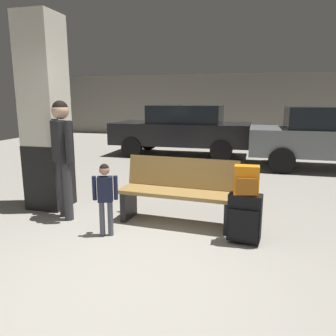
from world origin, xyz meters
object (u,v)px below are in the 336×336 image
Objects in this scene: suitcase at (245,218)px; backpack_bright at (246,180)px; structural_pillar at (45,115)px; bench at (178,191)px; parked_car_far at (182,129)px; child at (105,192)px; parked_car_near at (336,136)px; adult at (63,147)px.

backpack_bright is at bearing -25.21° from suitcase.
structural_pillar reaches higher than suitcase.
backpack_bright is (0.92, -0.48, 0.33)m from bench.
structural_pillar is at bearing 167.70° from backpack_bright.
structural_pillar is 0.71× the size of parked_car_far.
backpack_bright is 6.38m from parked_car_far.
structural_pillar reaches higher than child.
child is 0.22× the size of parked_car_near.
suitcase is 0.15× the size of parked_car_near.
structural_pillar is 1.84m from child.
child is at bearing -27.86° from adult.
suitcase is (3.04, -0.66, -1.13)m from structural_pillar.
backpack_bright is at bearing -71.19° from parked_car_far.
parked_car_far is at bearing 93.42° from child.
parked_car_far reaches higher than bench.
structural_pillar is at bearing -100.40° from parked_car_far.
suitcase is 0.45m from backpack_bright.
parked_car_near is (4.48, 4.68, -0.23)m from adult.
parked_car_near reaches higher than bench.
backpack_bright is at bearing -111.76° from parked_car_near.
adult reaches higher than suitcase.
parked_car_near is at bearing 57.01° from bench.
child reaches higher than suitcase.
suitcase is at bearing -12.30° from structural_pillar.
parked_car_near reaches higher than backpack_bright.
suitcase is at bearing -71.20° from parked_car_far.
parked_car_far is (-2.06, 6.04, 0.03)m from backpack_bright.
structural_pillar is 3.31m from suitcase.
bench is 1.72m from adult.
child is at bearing -86.58° from parked_car_far.
child is (-1.68, -0.20, -0.20)m from backpack_bright.
bench is 5.30m from parked_car_near.
structural_pillar reaches higher than adult.
parked_car_near is at bearing 54.55° from child.
bench is at bearing 41.78° from child.
adult is at bearing 174.65° from suitcase.
child is 6.26m from parked_car_far.
bench is 1.09m from backpack_bright.
adult reaches higher than parked_car_far.
adult is at bearing -171.17° from bench.
bench is 1.04m from child.
adult is (0.53, -0.43, -0.41)m from structural_pillar.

